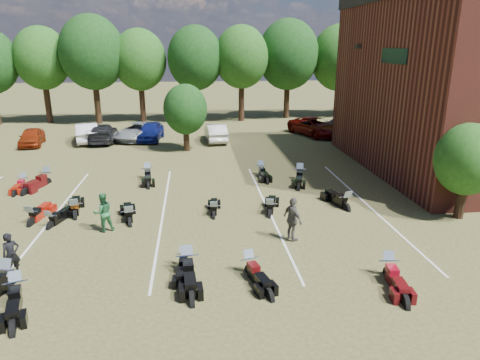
{
  "coord_description": "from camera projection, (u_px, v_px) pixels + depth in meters",
  "views": [
    {
      "loc": [
        -1.43,
        -15.99,
        7.54
      ],
      "look_at": [
        0.76,
        4.0,
        1.2
      ],
      "focal_mm": 32.0,
      "sensor_mm": 36.0,
      "label": 1
    }
  ],
  "objects": [
    {
      "name": "ground",
      "position": [
        232.0,
        237.0,
        17.58
      ],
      "size": [
        160.0,
        160.0,
        0.0
      ],
      "primitive_type": "plane",
      "color": "brown",
      "rests_on": "ground"
    },
    {
      "name": "car_0",
      "position": [
        32.0,
        137.0,
        33.61
      ],
      "size": [
        2.19,
        4.15,
        1.35
      ],
      "primitive_type": "imported",
      "rotation": [
        0.0,
        0.0,
        0.16
      ],
      "color": "maroon",
      "rests_on": "ground"
    },
    {
      "name": "car_1",
      "position": [
        87.0,
        132.0,
        34.79
      ],
      "size": [
        2.74,
        5.01,
        1.57
      ],
      "primitive_type": "imported",
      "rotation": [
        0.0,
        0.0,
        3.38
      ],
      "color": "silver",
      "rests_on": "ground"
    },
    {
      "name": "car_2",
      "position": [
        137.0,
        131.0,
        35.68
      ],
      "size": [
        4.06,
        5.57,
        1.41
      ],
      "primitive_type": "imported",
      "rotation": [
        0.0,
        0.0,
        -0.38
      ],
      "color": "gray",
      "rests_on": "ground"
    },
    {
      "name": "car_3",
      "position": [
        102.0,
        133.0,
        34.83
      ],
      "size": [
        2.41,
        5.17,
        1.46
      ],
      "primitive_type": "imported",
      "rotation": [
        0.0,
        0.0,
        3.22
      ],
      "color": "black",
      "rests_on": "ground"
    },
    {
      "name": "car_4",
      "position": [
        151.0,
        131.0,
        35.4
      ],
      "size": [
        2.17,
        4.56,
        1.5
      ],
      "primitive_type": "imported",
      "rotation": [
        0.0,
        0.0,
        -0.09
      ],
      "color": "navy",
      "rests_on": "ground"
    },
    {
      "name": "car_5",
      "position": [
        216.0,
        133.0,
        35.03
      ],
      "size": [
        1.8,
        4.45,
        1.44
      ],
      "primitive_type": "imported",
      "rotation": [
        0.0,
        0.0,
        3.21
      ],
      "color": "#AFAFAA",
      "rests_on": "ground"
    },
    {
      "name": "car_6",
      "position": [
        315.0,
        127.0,
        37.35
      ],
      "size": [
        4.41,
        6.04,
        1.53
      ],
      "primitive_type": "imported",
      "rotation": [
        0.0,
        0.0,
        0.39
      ],
      "color": "#570805",
      "rests_on": "ground"
    },
    {
      "name": "car_7",
      "position": [
        340.0,
        126.0,
        37.98
      ],
      "size": [
        2.58,
        5.16,
        1.44
      ],
      "primitive_type": "imported",
      "rotation": [
        0.0,
        0.0,
        3.26
      ],
      "color": "#39393E",
      "rests_on": "ground"
    },
    {
      "name": "person_black",
      "position": [
        11.0,
        255.0,
        14.47
      ],
      "size": [
        0.67,
        0.65,
        1.55
      ],
      "primitive_type": "imported",
      "rotation": [
        0.0,
        0.0,
        0.69
      ],
      "color": "black",
      "rests_on": "ground"
    },
    {
      "name": "person_green",
      "position": [
        103.0,
        212.0,
        17.95
      ],
      "size": [
        1.02,
        0.93,
        1.7
      ],
      "primitive_type": "imported",
      "rotation": [
        0.0,
        0.0,
        3.58
      ],
      "color": "#256438",
      "rests_on": "ground"
    },
    {
      "name": "person_grey",
      "position": [
        293.0,
        219.0,
        17.05
      ],
      "size": [
        0.86,
        1.16,
        1.83
      ],
      "primitive_type": "imported",
      "rotation": [
        0.0,
        0.0,
        2.01
      ],
      "color": "#555149",
      "rests_on": "ground"
    },
    {
      "name": "motorcycle_0",
      "position": [
        7.0,
        289.0,
        13.87
      ],
      "size": [
        1.44,
        2.65,
        1.41
      ],
      "primitive_type": null,
      "rotation": [
        0.0,
        0.0,
        -0.27
      ],
      "color": "black",
      "rests_on": "ground"
    },
    {
      "name": "motorcycle_2",
      "position": [
        18.0,
        300.0,
        13.27
      ],
      "size": [
        1.35,
        2.43,
        1.29
      ],
      "primitive_type": null,
      "rotation": [
        0.0,
        0.0,
        0.28
      ],
      "color": "black",
      "rests_on": "ground"
    },
    {
      "name": "motorcycle_3",
      "position": [
        185.0,
        268.0,
        15.19
      ],
      "size": [
        0.76,
        2.05,
        1.12
      ],
      "primitive_type": null,
      "rotation": [
        0.0,
        0.0,
        -0.06
      ],
      "color": "black",
      "rests_on": "ground"
    },
    {
      "name": "motorcycle_4",
      "position": [
        188.0,
        273.0,
        14.82
      ],
      "size": [
        0.98,
        2.54,
        1.39
      ],
      "primitive_type": null,
      "rotation": [
        0.0,
        0.0,
        0.07
      ],
      "color": "black",
      "rests_on": "ground"
    },
    {
      "name": "motorcycle_5",
      "position": [
        250.0,
        274.0,
        14.76
      ],
      "size": [
        1.25,
        2.29,
        1.22
      ],
      "primitive_type": null,
      "rotation": [
        0.0,
        0.0,
        0.27
      ],
      "color": "black",
      "rests_on": "ground"
    },
    {
      "name": "motorcycle_6",
      "position": [
        387.0,
        277.0,
        14.56
      ],
      "size": [
        1.0,
        2.37,
        1.28
      ],
      "primitive_type": null,
      "rotation": [
        0.0,
        0.0,
        -0.12
      ],
      "color": "#470A0D",
      "rests_on": "ground"
    },
    {
      "name": "motorcycle_7",
      "position": [
        32.0,
        225.0,
        18.84
      ],
      "size": [
        1.11,
        2.38,
        1.28
      ],
      "primitive_type": null,
      "rotation": [
        0.0,
        0.0,
        2.97
      ],
      "color": "maroon",
      "rests_on": "ground"
    },
    {
      "name": "motorcycle_8",
      "position": [
        76.0,
        218.0,
        19.59
      ],
      "size": [
        1.21,
        2.5,
        1.34
      ],
      "primitive_type": null,
      "rotation": [
        0.0,
        0.0,
        3.34
      ],
      "color": "black",
      "rests_on": "ground"
    },
    {
      "name": "motorcycle_9",
      "position": [
        51.0,
        227.0,
        18.53
      ],
      "size": [
        1.25,
        2.16,
        1.15
      ],
      "primitive_type": null,
      "rotation": [
        0.0,
        0.0,
        2.83
      ],
      "color": "black",
      "rests_on": "ground"
    },
    {
      "name": "motorcycle_10",
      "position": [
        130.0,
        225.0,
        18.83
      ],
      "size": [
        1.17,
        2.41,
        1.29
      ],
      "primitive_type": null,
      "rotation": [
        0.0,
        0.0,
        3.33
      ],
      "color": "black",
      "rests_on": "ground"
    },
    {
      "name": "motorcycle_11",
      "position": [
        270.0,
        216.0,
        19.78
      ],
      "size": [
        1.27,
        2.37,
        1.26
      ],
      "primitive_type": null,
      "rotation": [
        0.0,
        0.0,
        2.88
      ],
      "color": "black",
      "rests_on": "ground"
    },
    {
      "name": "motorcycle_12",
      "position": [
        214.0,
        217.0,
        19.64
      ],
      "size": [
        0.78,
        2.08,
        1.14
      ],
      "primitive_type": null,
      "rotation": [
        0.0,
        0.0,
        3.08
      ],
      "color": "black",
      "rests_on": "ground"
    },
    {
      "name": "motorcycle_13",
      "position": [
        346.0,
        210.0,
        20.55
      ],
      "size": [
        1.35,
        2.56,
        1.36
      ],
      "primitive_type": null,
      "rotation": [
        0.0,
        0.0,
        3.39
      ],
      "color": "black",
      "rests_on": "ground"
    },
    {
      "name": "motorcycle_14",
      "position": [
        47.0,
        184.0,
        24.34
      ],
      "size": [
        1.52,
        2.64,
        1.4
      ],
      "primitive_type": null,
      "rotation": [
        0.0,
        0.0,
        -0.31
      ],
      "color": "#43090C",
      "rests_on": "ground"
    },
    {
      "name": "motorcycle_15",
      "position": [
        24.0,
        187.0,
        23.81
      ],
      "size": [
        0.71,
        2.02,
        1.11
      ],
      "primitive_type": null,
      "rotation": [
        0.0,
        0.0,
        0.04
      ],
      "color": "maroon",
      "rests_on": "ground"
    },
    {
      "name": "motorcycle_16",
      "position": [
        148.0,
        179.0,
        25.31
      ],
      "size": [
        1.02,
        2.46,
        1.33
      ],
      "primitive_type": null,
      "rotation": [
        0.0,
        0.0,
        0.11
      ],
      "color": "black",
      "rests_on": "ground"
    },
    {
      "name": "motorcycle_18",
      "position": [
        261.0,
        175.0,
        26.0
      ],
      "size": [
        0.85,
        2.26,
        1.23
      ],
      "primitive_type": null,
      "rotation": [
        0.0,
        0.0,
        0.07
      ],
      "color": "black",
      "rests_on": "ground"
    },
    {
      "name": "motorcycle_19",
      "position": [
        299.0,
        180.0,
        25.11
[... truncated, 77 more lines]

